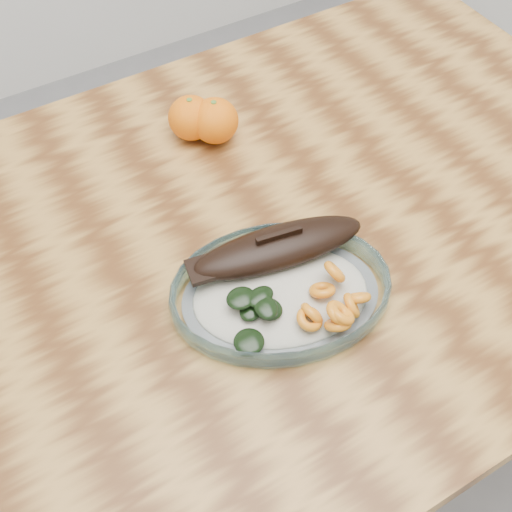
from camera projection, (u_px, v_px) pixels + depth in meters
name	position (u px, v px, depth m)	size (l,w,h in m)	color
ground	(265.00, 439.00, 1.46)	(3.00, 3.00, 0.00)	slate
dining_table	(270.00, 269.00, 0.95)	(1.20, 0.80, 0.75)	#573114
plated_meal	(281.00, 288.00, 0.78)	(0.62, 0.62, 0.08)	white
orange_left	(191.00, 118.00, 0.95)	(0.07, 0.07, 0.07)	#FF4B05
orange_right	(215.00, 121.00, 0.95)	(0.07, 0.07, 0.07)	#FF4B05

